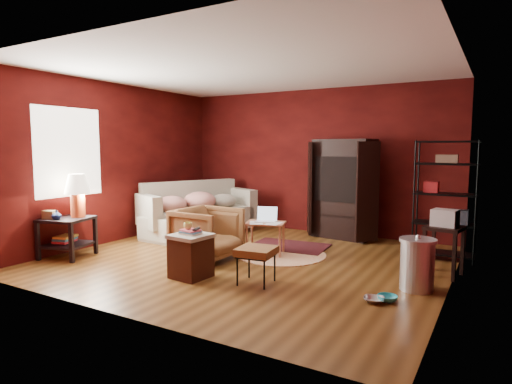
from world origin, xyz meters
TOP-DOWN VIEW (x-y plane):
  - room at (-0.04, -0.01)m, footprint 5.54×5.04m
  - sofa at (-1.90, 1.12)m, footprint 0.77×2.20m
  - armchair at (-0.55, -0.31)m, footprint 0.80×0.85m
  - pet_bowl_steel at (2.09, -0.86)m, footprint 0.23×0.10m
  - pet_bowl_turquoise at (2.21, -0.76)m, footprint 0.22×0.09m
  - vase at (-2.45, -1.46)m, footprint 0.17×0.18m
  - mug at (-0.24, -1.14)m, footprint 0.13×0.12m
  - side_table at (-2.44, -1.19)m, footprint 0.79×0.79m
  - sofa_cushions at (-1.89, 1.16)m, footprint 1.69×2.37m
  - hamper at (-0.20, -1.14)m, footprint 0.50×0.50m
  - footstool at (0.66, -0.93)m, footprint 0.49×0.49m
  - rug_round at (0.28, 0.49)m, footprint 1.87×1.87m
  - rug_oriental at (0.17, 1.03)m, footprint 1.33×0.95m
  - laptop_desk at (0.06, 0.39)m, footprint 0.69×0.60m
  - tv_armoire at (0.70, 2.20)m, footprint 1.43×0.88m
  - wire_shelving at (2.53, 1.46)m, footprint 0.87×0.39m
  - small_stand at (2.61, 0.58)m, footprint 0.51×0.51m
  - trash_can at (2.42, -0.20)m, footprint 0.46×0.46m

SIDE VIEW (x-z plane):
  - rug_round at x=0.28m, z-range 0.00..0.01m
  - rug_oriental at x=0.17m, z-range 0.01..0.02m
  - pet_bowl_turquoise at x=2.21m, z-range 0.00..0.22m
  - pet_bowl_steel at x=2.09m, z-range 0.00..0.22m
  - hamper at x=-0.20m, z-range -0.03..0.62m
  - trash_can at x=2.42m, z-range -0.02..0.64m
  - footstool at x=0.66m, z-range 0.17..0.62m
  - sofa at x=-1.90m, z-range 0.00..0.84m
  - armchair at x=-0.55m, z-range 0.00..0.86m
  - sofa_cushions at x=-1.89m, z-range -0.01..0.92m
  - laptop_desk at x=0.06m, z-range 0.09..0.83m
  - small_stand at x=2.61m, z-range 0.22..1.09m
  - vase at x=-2.45m, z-range 0.61..0.75m
  - mug at x=-0.24m, z-range 0.63..0.74m
  - side_table at x=-2.44m, z-range 0.13..1.40m
  - tv_armoire at x=0.70m, z-range 0.04..1.86m
  - wire_shelving at x=2.53m, z-range 0.09..1.86m
  - room at x=-0.04m, z-range -0.02..2.82m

